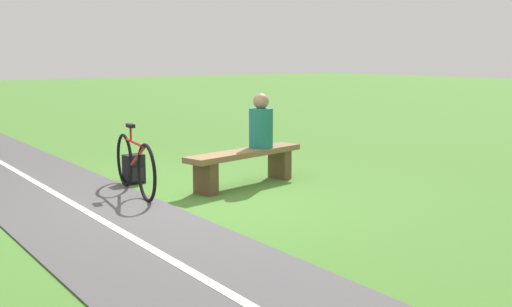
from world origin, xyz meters
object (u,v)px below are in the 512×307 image
at_px(bicycle, 135,165).
at_px(person_seated, 261,124).
at_px(bench, 245,161).
at_px(backpack, 134,169).

bearing_deg(bicycle, person_seated, 88.36).
bearing_deg(bench, bicycle, -27.60).
relative_size(bench, bicycle, 1.14).
xyz_separation_m(bicycle, backpack, (-0.29, -0.65, -0.19)).
distance_m(person_seated, bicycle, 1.93).
bearing_deg(person_seated, backpack, -44.67).
distance_m(bench, backpack, 1.63).
xyz_separation_m(person_seated, bicycle, (1.83, -0.38, -0.46)).
bearing_deg(person_seated, bicycle, -22.77).
distance_m(bicycle, backpack, 0.73).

